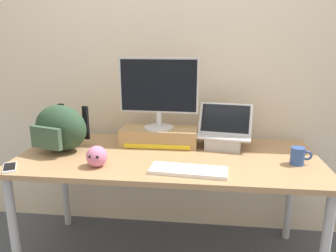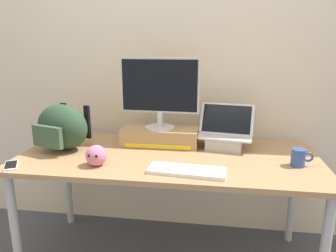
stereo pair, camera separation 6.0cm
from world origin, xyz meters
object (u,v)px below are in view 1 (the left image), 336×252
at_px(desktop_monitor, 159,91).
at_px(plush_toy, 97,156).
at_px(external_keyboard, 189,170).
at_px(toner_box_yellow, 159,137).
at_px(open_laptop, 224,138).
at_px(messenger_backpack, 60,128).
at_px(cell_phone, 10,167).
at_px(coffee_mug, 298,156).

height_order(desktop_monitor, plush_toy, desktop_monitor).
relative_size(desktop_monitor, external_keyboard, 1.22).
bearing_deg(toner_box_yellow, external_keyboard, -63.72).
distance_m(open_laptop, plush_toy, 0.82).
height_order(open_laptop, messenger_backpack, messenger_backpack).
relative_size(messenger_backpack, cell_phone, 2.52).
bearing_deg(cell_phone, coffee_mug, -20.78).
distance_m(open_laptop, cell_phone, 1.27).
xyz_separation_m(desktop_monitor, coffee_mug, (0.82, -0.26, -0.31)).
distance_m(coffee_mug, plush_toy, 1.11).
bearing_deg(cell_phone, desktop_monitor, 4.29).
xyz_separation_m(external_keyboard, coffee_mug, (0.60, 0.18, 0.04)).
bearing_deg(desktop_monitor, plush_toy, -122.45).
xyz_separation_m(cell_phone, plush_toy, (0.46, 0.08, 0.05)).
distance_m(open_laptop, coffee_mug, 0.47).
height_order(coffee_mug, cell_phone, coffee_mug).
xyz_separation_m(open_laptop, plush_toy, (-0.71, -0.41, -0.01)).
distance_m(cell_phone, plush_toy, 0.47).
bearing_deg(toner_box_yellow, open_laptop, 0.09).
xyz_separation_m(coffee_mug, plush_toy, (-1.10, -0.15, 0.01)).
bearing_deg(toner_box_yellow, plush_toy, -124.51).
bearing_deg(toner_box_yellow, messenger_backpack, -163.37).
height_order(toner_box_yellow, external_keyboard, toner_box_yellow).
relative_size(messenger_backpack, plush_toy, 3.49).
distance_m(desktop_monitor, plush_toy, 0.59).
xyz_separation_m(toner_box_yellow, cell_phone, (-0.75, -0.50, -0.05)).
xyz_separation_m(desktop_monitor, open_laptop, (0.42, 0.00, -0.30)).
bearing_deg(external_keyboard, toner_box_yellow, 121.52).
bearing_deg(messenger_backpack, external_keyboard, -0.84).
xyz_separation_m(messenger_backpack, plush_toy, (0.31, -0.24, -0.09)).
bearing_deg(plush_toy, open_laptop, 30.37).
bearing_deg(open_laptop, toner_box_yellow, -171.29).
bearing_deg(desktop_monitor, toner_box_yellow, 89.19).
relative_size(cell_phone, plush_toy, 1.38).
relative_size(desktop_monitor, open_laptop, 1.38).
bearing_deg(messenger_backpack, desktop_monitor, 33.78).
xyz_separation_m(messenger_backpack, cell_phone, (-0.15, -0.32, -0.14)).
bearing_deg(plush_toy, desktop_monitor, 55.42).
xyz_separation_m(open_laptop, coffee_mug, (0.39, -0.26, -0.01)).
bearing_deg(coffee_mug, cell_phone, -171.50).
xyz_separation_m(toner_box_yellow, plush_toy, (-0.28, -0.41, 0.00)).
relative_size(toner_box_yellow, desktop_monitor, 0.98).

